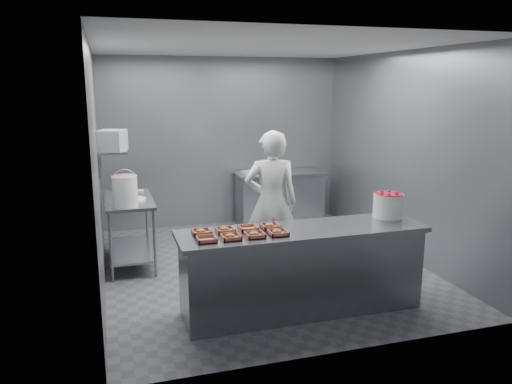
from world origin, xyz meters
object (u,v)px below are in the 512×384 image
tray_0 (206,239)px  tray_5 (225,230)px  prep_table (130,221)px  service_counter (302,270)px  glaze_bucket (125,190)px  tray_4 (201,232)px  tray_3 (278,232)px  strawberry_tub (388,204)px  tray_2 (255,235)px  tray_1 (231,237)px  worker (271,203)px  tray_6 (248,228)px  back_counter (280,198)px  tray_7 (270,226)px  appliance (112,140)px

tray_0 → tray_5: 0.34m
prep_table → tray_0: (0.62, -2.07, 0.33)m
service_counter → glaze_bucket: glaze_bucket is taller
prep_table → tray_4: bearing=-71.4°
tray_5 → glaze_bucket: size_ratio=0.41×
prep_table → tray_3: bearing=-57.2°
prep_table → strawberry_tub: strawberry_tub is taller
tray_2 → tray_4: bearing=153.2°
strawberry_tub → tray_1: bearing=-171.8°
service_counter → worker: bearing=88.0°
tray_5 → tray_6: tray_5 is taller
tray_5 → glaze_bucket: (-0.91, 1.39, 0.18)m
back_counter → glaze_bucket: (-2.60, -1.74, 0.65)m
tray_7 → tray_0: bearing=-161.3°
prep_table → appliance: size_ratio=3.57×
back_counter → worker: size_ratio=0.83×
tray_1 → strawberry_tub: 1.90m
tray_0 → tray_1: tray_1 is taller
glaze_bucket → appliance: size_ratio=1.37×
tray_6 → worker: worker is taller
tray_1 → appliance: 2.21m
tray_3 → tray_7: bearing=90.0°
tray_5 → tray_0: bearing=-134.4°
prep_table → tray_6: (1.10, -1.83, 0.33)m
tray_5 → prep_table: bearing=115.0°
service_counter → tray_7: bearing=159.0°
tray_2 → tray_6: size_ratio=1.00×
tray_7 → strawberry_tub: strawberry_tub is taller
glaze_bucket → appliance: bearing=124.1°
tray_1 → glaze_bucket: bearing=119.1°
service_counter → tray_1: bearing=-171.4°
tray_0 → prep_table: bearing=106.6°
tray_4 → tray_7: same height
glaze_bucket → tray_2: bearing=-54.8°
tray_0 → tray_7: bearing=18.7°
tray_1 → tray_4: bearing=134.7°
back_counter → tray_5: 3.59m
prep_table → strawberry_tub: 3.30m
tray_1 → strawberry_tub: size_ratio=0.57×
appliance → tray_0: bearing=-46.8°
glaze_bucket → tray_1: bearing=-60.9°
service_counter → tray_0: size_ratio=13.88×
prep_table → tray_5: size_ratio=6.40×
back_counter → appliance: (-2.72, -1.57, 1.24)m
worker → appliance: (-1.86, 0.53, 0.78)m
prep_table → back_counter: (2.55, 1.30, -0.14)m
tray_2 → tray_3: same height
service_counter → tray_2: 0.74m
tray_0 → tray_7: 0.76m
back_counter → appliance: bearing=-150.0°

